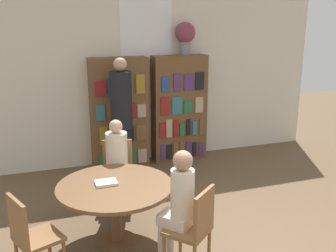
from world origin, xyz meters
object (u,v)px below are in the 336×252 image
(bookshelf_right, at_px, (179,109))
(reading_table, at_px, (115,194))
(seated_reader_right, at_px, (178,201))
(seated_reader_left, at_px, (117,160))
(chair_far_side, at_px, (194,225))
(chair_left_side, at_px, (118,170))
(flower_vase, at_px, (185,35))
(librarian_standing, at_px, (121,104))
(bookshelf_left, at_px, (119,113))
(chair_near_camera, at_px, (30,234))

(bookshelf_right, xyz_separation_m, reading_table, (-1.65, -2.37, -0.32))
(seated_reader_right, bearing_deg, seated_reader_left, 62.91)
(chair_far_side, bearing_deg, bookshelf_right, 31.50)
(chair_far_side, bearing_deg, seated_reader_right, 90.00)
(chair_left_side, bearing_deg, chair_far_side, 117.00)
(bookshelf_right, relative_size, chair_far_side, 2.10)
(flower_vase, relative_size, librarian_standing, 0.29)
(flower_vase, bearing_deg, seated_reader_right, -112.37)
(bookshelf_left, height_order, reading_table, bookshelf_left)
(chair_left_side, relative_size, librarian_standing, 0.46)
(flower_vase, distance_m, seated_reader_right, 3.55)
(bookshelf_right, xyz_separation_m, librarian_standing, (-1.14, -0.50, 0.26))
(chair_near_camera, distance_m, chair_far_side, 1.59)
(chair_left_side, bearing_deg, reading_table, 90.00)
(reading_table, height_order, seated_reader_left, seated_reader_left)
(reading_table, bearing_deg, librarian_standing, 74.93)
(reading_table, xyz_separation_m, chair_near_camera, (-0.91, -0.38, -0.11))
(bookshelf_right, xyz_separation_m, flower_vase, (0.10, 0.00, 1.27))
(bookshelf_left, bearing_deg, chair_far_side, -88.79)
(chair_near_camera, relative_size, librarian_standing, 0.46)
(bookshelf_right, relative_size, librarian_standing, 0.98)
(reading_table, xyz_separation_m, seated_reader_left, (0.19, 0.78, 0.10))
(flower_vase, distance_m, chair_left_side, 2.69)
(librarian_standing, bearing_deg, bookshelf_right, 23.72)
(bookshelf_right, distance_m, librarian_standing, 1.27)
(chair_near_camera, xyz_separation_m, seated_reader_left, (1.09, 1.16, 0.21))
(bookshelf_left, distance_m, librarian_standing, 0.57)
(seated_reader_left, bearing_deg, chair_near_camera, 60.10)
(chair_near_camera, distance_m, chair_left_side, 1.75)
(flower_vase, xyz_separation_m, librarian_standing, (-1.24, -0.51, -1.01))
(bookshelf_left, relative_size, seated_reader_right, 1.48)
(chair_near_camera, bearing_deg, seated_reader_right, 58.27)
(chair_far_side, distance_m, librarian_standing, 2.71)
(bookshelf_right, xyz_separation_m, chair_near_camera, (-2.55, -2.75, -0.43))
(seated_reader_left, xyz_separation_m, librarian_standing, (0.32, 1.09, 0.49))
(bookshelf_left, relative_size, flower_vase, 3.37)
(bookshelf_right, distance_m, flower_vase, 1.28)
(flower_vase, bearing_deg, bookshelf_left, -179.76)
(bookshelf_left, xyz_separation_m, chair_left_side, (-0.34, -1.42, -0.43))
(bookshelf_right, height_order, seated_reader_right, bookshelf_right)
(seated_reader_left, bearing_deg, bookshelf_right, -119.15)
(bookshelf_right, height_order, chair_left_side, bookshelf_right)
(seated_reader_right, bearing_deg, chair_near_camera, 130.27)
(bookshelf_right, relative_size, flower_vase, 3.37)
(chair_left_side, relative_size, chair_far_side, 1.00)
(reading_table, distance_m, chair_near_camera, 0.99)
(chair_left_side, height_order, librarian_standing, librarian_standing)
(bookshelf_left, relative_size, reading_table, 1.44)
(seated_reader_left, bearing_deg, chair_left_side, -90.00)
(reading_table, relative_size, librarian_standing, 0.68)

